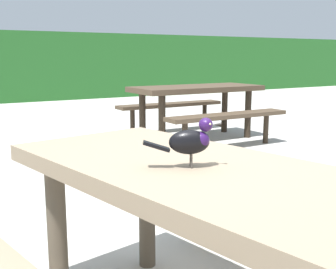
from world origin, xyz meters
TOP-DOWN VIEW (x-y plane):
  - picnic_table_foreground at (-0.16, -0.21)m, footprint 1.96×1.99m
  - bird_grackle at (-0.21, -0.16)m, footprint 0.27×0.16m
  - picnic_table_mid_left at (2.29, 3.41)m, footprint 1.80×1.69m

SIDE VIEW (x-z plane):
  - picnic_table_foreground at x=-0.16m, z-range 0.19..0.93m
  - picnic_table_mid_left at x=2.29m, z-range 0.19..0.93m
  - bird_grackle at x=-0.21m, z-range 0.75..0.94m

